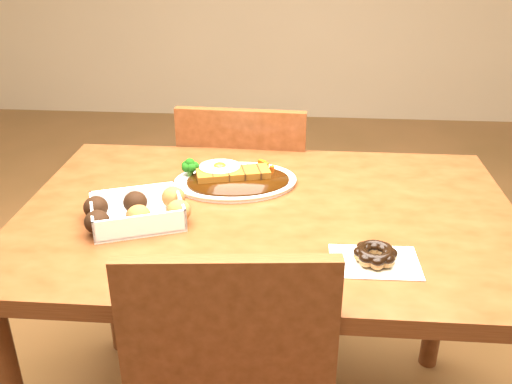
# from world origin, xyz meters

# --- Properties ---
(table) EXTENTS (1.20, 0.80, 0.75)m
(table) POSITION_xyz_m (0.00, 0.00, 0.65)
(table) COLOR #502610
(table) RESTS_ON ground
(chair_far) EXTENTS (0.44, 0.44, 0.87)m
(chair_far) POSITION_xyz_m (-0.10, 0.53, 0.48)
(chair_far) COLOR #502610
(chair_far) RESTS_ON ground
(katsu_curry_plate) EXTENTS (0.35, 0.28, 0.06)m
(katsu_curry_plate) POSITION_xyz_m (-0.10, 0.14, 0.77)
(katsu_curry_plate) COLOR white
(katsu_curry_plate) RESTS_ON table
(donut_box) EXTENTS (0.25, 0.22, 0.06)m
(donut_box) POSITION_xyz_m (-0.30, -0.08, 0.78)
(donut_box) COLOR white
(donut_box) RESTS_ON table
(pon_de_ring) EXTENTS (0.18, 0.13, 0.03)m
(pon_de_ring) POSITION_xyz_m (0.23, -0.21, 0.77)
(pon_de_ring) COLOR silver
(pon_de_ring) RESTS_ON table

